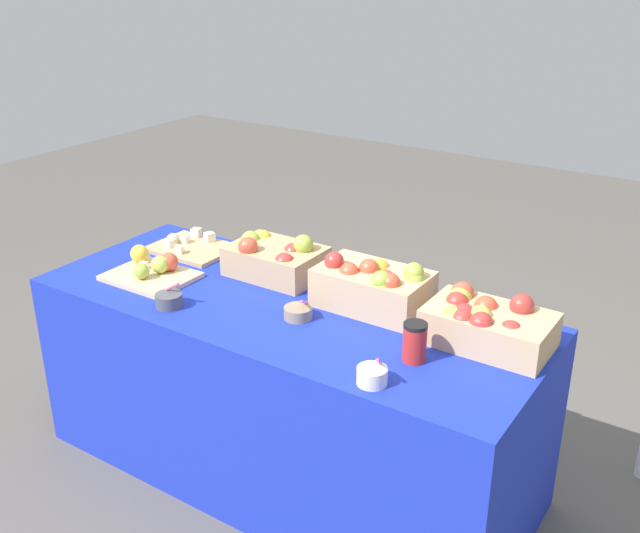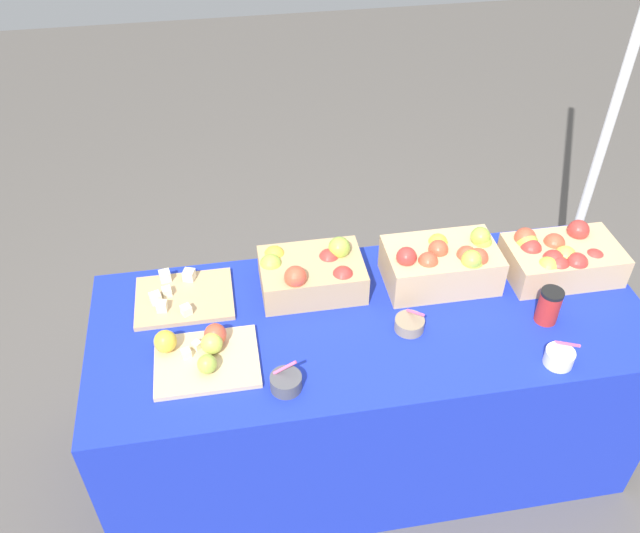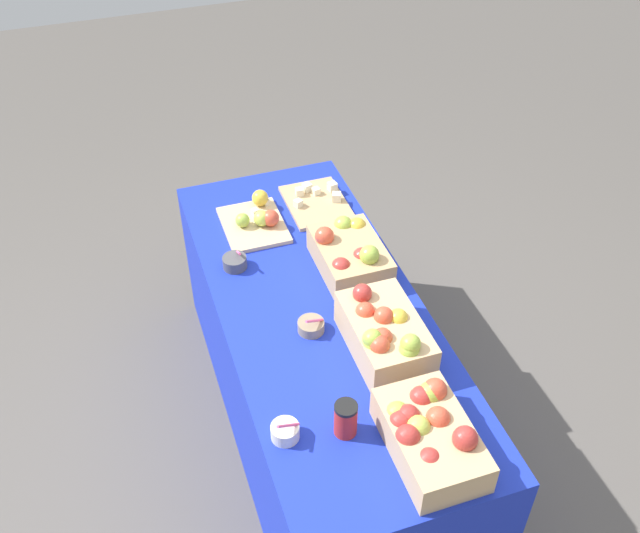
# 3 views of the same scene
# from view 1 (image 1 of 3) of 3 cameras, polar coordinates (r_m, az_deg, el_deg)

# --- Properties ---
(ground_plane) EXTENTS (10.00, 10.00, 0.00)m
(ground_plane) POSITION_cam_1_polar(r_m,az_deg,el_deg) (3.09, -2.47, -15.22)
(ground_plane) COLOR #56514C
(table) EXTENTS (1.90, 0.76, 0.74)m
(table) POSITION_cam_1_polar(r_m,az_deg,el_deg) (2.88, -2.60, -9.43)
(table) COLOR #192DB7
(table) RESTS_ON ground_plane
(apple_crate_left) EXTENTS (0.40, 0.24, 0.17)m
(apple_crate_left) POSITION_cam_1_polar(r_m,az_deg,el_deg) (2.45, 12.53, -4.26)
(apple_crate_left) COLOR tan
(apple_crate_left) RESTS_ON table
(apple_crate_middle) EXTENTS (0.39, 0.24, 0.19)m
(apple_crate_middle) POSITION_cam_1_polar(r_m,az_deg,el_deg) (2.62, 4.19, -1.51)
(apple_crate_middle) COLOR tan
(apple_crate_middle) RESTS_ON table
(apple_crate_right) EXTENTS (0.36, 0.25, 0.18)m
(apple_crate_right) POSITION_cam_1_polar(r_m,az_deg,el_deg) (2.90, -3.45, 0.64)
(apple_crate_right) COLOR tan
(apple_crate_right) RESTS_ON table
(cutting_board_front) EXTENTS (0.33, 0.26, 0.09)m
(cutting_board_front) POSITION_cam_1_polar(r_m,az_deg,el_deg) (2.97, -12.80, -0.21)
(cutting_board_front) COLOR #D1B284
(cutting_board_front) RESTS_ON table
(cutting_board_back) EXTENTS (0.34, 0.26, 0.06)m
(cutting_board_back) POSITION_cam_1_polar(r_m,az_deg,el_deg) (3.20, -9.84, 1.48)
(cutting_board_back) COLOR tan
(cutting_board_back) RESTS_ON table
(sample_bowl_near) EXTENTS (0.10, 0.10, 0.09)m
(sample_bowl_near) POSITION_cam_1_polar(r_m,az_deg,el_deg) (2.57, -1.69, -3.55)
(sample_bowl_near) COLOR gray
(sample_bowl_near) RESTS_ON table
(sample_bowl_mid) EXTENTS (0.09, 0.10, 0.11)m
(sample_bowl_mid) POSITION_cam_1_polar(r_m,az_deg,el_deg) (2.21, 4.03, -8.36)
(sample_bowl_mid) COLOR silver
(sample_bowl_mid) RESTS_ON table
(sample_bowl_far) EXTENTS (0.10, 0.10, 0.10)m
(sample_bowl_far) POSITION_cam_1_polar(r_m,az_deg,el_deg) (2.71, -11.53, -2.54)
(sample_bowl_far) COLOR #4C4C51
(sample_bowl_far) RESTS_ON table
(coffee_cup) EXTENTS (0.08, 0.08, 0.13)m
(coffee_cup) POSITION_cam_1_polar(r_m,az_deg,el_deg) (2.32, 7.29, -5.78)
(coffee_cup) COLOR red
(coffee_cup) RESTS_ON table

